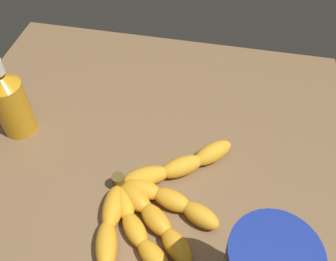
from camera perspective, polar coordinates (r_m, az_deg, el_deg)
ground_plane at (r=69.31cm, az=-4.01°, el=-3.00°), size 73.49×64.85×3.59cm
banana_bunch at (r=58.67cm, az=-2.41°, el=-11.82°), size 19.66×33.29×3.30cm
honey_bottle at (r=70.72cm, az=-23.06°, el=4.13°), size 6.05×6.05×15.91cm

